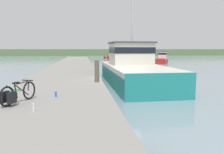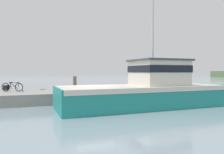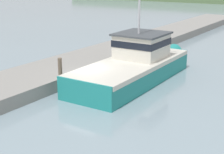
# 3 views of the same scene
# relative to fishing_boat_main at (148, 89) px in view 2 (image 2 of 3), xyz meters

# --- Properties ---
(ground_plane) EXTENTS (320.00, 320.00, 0.00)m
(ground_plane) POSITION_rel_fishing_boat_main_xyz_m (-1.60, -3.41, -1.16)
(ground_plane) COLOR gray
(dock_pier) EXTENTS (4.62, 80.00, 0.80)m
(dock_pier) POSITION_rel_fishing_boat_main_xyz_m (-5.01, -3.41, -0.76)
(dock_pier) COLOR gray
(dock_pier) RESTS_ON ground_plane
(fishing_boat_main) EXTENTS (3.94, 12.87, 10.02)m
(fishing_boat_main) POSITION_rel_fishing_boat_main_xyz_m (0.00, 0.00, 0.00)
(fishing_boat_main) COLOR teal
(fishing_boat_main) RESTS_ON ground_plane
(bicycle_touring) EXTENTS (0.86, 1.60, 0.73)m
(bicycle_touring) POSITION_rel_fishing_boat_main_xyz_m (-6.05, -8.84, -0.03)
(bicycle_touring) COLOR black
(bicycle_touring) RESTS_ON dock_pier
(mooring_post) EXTENTS (0.26, 0.26, 1.22)m
(mooring_post) POSITION_rel_fishing_boat_main_xyz_m (-3.03, -4.34, 0.25)
(mooring_post) COLOR brown
(mooring_post) RESTS_ON dock_pier
(hose_coil) EXTENTS (0.46, 0.46, 0.04)m
(hose_coil) POSITION_rel_fishing_boat_main_xyz_m (-6.76, -6.38, -0.34)
(hose_coil) COLOR green
(hose_coil) RESTS_ON dock_pier
(water_bottle_by_bike) EXTENTS (0.08, 0.08, 0.20)m
(water_bottle_by_bike) POSITION_rel_fishing_boat_main_xyz_m (-4.85, -7.90, -0.26)
(water_bottle_by_bike) COLOR blue
(water_bottle_by_bike) RESTS_ON dock_pier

